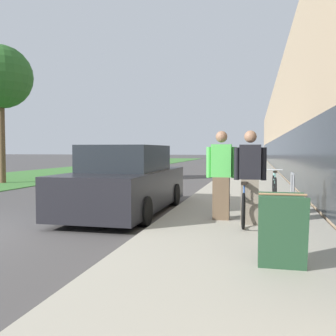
# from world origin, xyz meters

# --- Properties ---
(sidewalk_slab) EXTENTS (3.31, 70.00, 0.11)m
(sidewalk_slab) POSITION_xyz_m (5.02, 21.00, 0.06)
(sidewalk_slab) COLOR #A39E8E
(sidewalk_slab) RESTS_ON ground
(storefront_facade) EXTENTS (10.01, 70.00, 6.84)m
(storefront_facade) POSITION_xyz_m (11.71, 29.00, 3.41)
(storefront_facade) COLOR tan
(storefront_facade) RESTS_ON ground
(lawn_strip) EXTENTS (7.17, 70.00, 0.03)m
(lawn_strip) POSITION_xyz_m (-7.35, 25.00, 0.01)
(lawn_strip) COLOR #3D7533
(lawn_strip) RESTS_ON ground
(tandem_bicycle) EXTENTS (0.52, 2.31, 0.83)m
(tandem_bicycle) POSITION_xyz_m (5.09, 1.97, 0.47)
(tandem_bicycle) COLOR black
(tandem_bicycle) RESTS_ON sidewalk_slab
(person_rider) EXTENTS (0.61, 0.24, 1.79)m
(person_rider) POSITION_xyz_m (5.19, 1.68, 1.01)
(person_rider) COLOR #756B5B
(person_rider) RESTS_ON sidewalk_slab
(person_bystander) EXTENTS (0.61, 0.24, 1.80)m
(person_bystander) POSITION_xyz_m (4.61, 2.04, 1.02)
(person_bystander) COLOR brown
(person_bystander) RESTS_ON sidewalk_slab
(bike_rack_hoop) EXTENTS (0.05, 0.60, 0.84)m
(bike_rack_hoop) POSITION_xyz_m (6.20, 4.22, 0.62)
(bike_rack_hoop) COLOR gray
(bike_rack_hoop) RESTS_ON sidewalk_slab
(cruiser_bike_nearest) EXTENTS (0.52, 1.72, 0.83)m
(cruiser_bike_nearest) POSITION_xyz_m (5.83, 5.74, 0.47)
(cruiser_bike_nearest) COLOR black
(cruiser_bike_nearest) RESTS_ON sidewalk_slab
(sandwich_board_sign) EXTENTS (0.56, 0.56, 0.90)m
(sandwich_board_sign) POSITION_xyz_m (5.61, -0.94, 0.56)
(sandwich_board_sign) COLOR #23472D
(sandwich_board_sign) RESTS_ON sidewalk_slab
(parked_sedan_curbside) EXTENTS (1.96, 4.79, 1.64)m
(parked_sedan_curbside) POSITION_xyz_m (2.25, 2.96, 0.75)
(parked_sedan_curbside) COLOR black
(parked_sedan_curbside) RESTS_ON ground
(street_tree_near) EXTENTS (2.83, 2.83, 6.24)m
(street_tree_near) POSITION_xyz_m (-5.96, 9.26, 4.79)
(street_tree_near) COLOR brown
(street_tree_near) RESTS_ON ground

